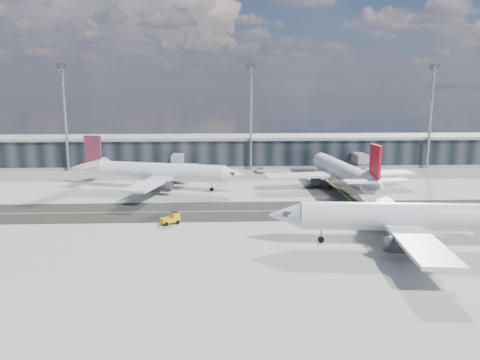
{
  "coord_description": "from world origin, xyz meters",
  "views": [
    {
      "loc": [
        -8.41,
        -80.14,
        22.77
      ],
      "look_at": [
        -4.65,
        8.61,
        5.0
      ],
      "focal_mm": 35.0,
      "sensor_mm": 36.0,
      "label": 1
    }
  ],
  "objects_px": {
    "airliner_near": "(412,217)",
    "airliner_redtail": "(343,172)",
    "service_van": "(260,170)",
    "airliner_af": "(159,172)",
    "baggage_tug": "(172,218)"
  },
  "relations": [
    {
      "from": "airliner_af",
      "to": "airliner_redtail",
      "type": "height_order",
      "value": "airliner_redtail"
    },
    {
      "from": "airliner_af",
      "to": "service_van",
      "type": "relative_size",
      "value": 7.85
    },
    {
      "from": "baggage_tug",
      "to": "service_van",
      "type": "relative_size",
      "value": 0.69
    },
    {
      "from": "service_van",
      "to": "baggage_tug",
      "type": "bearing_deg",
      "value": -106.35
    },
    {
      "from": "airliner_near",
      "to": "baggage_tug",
      "type": "height_order",
      "value": "airliner_near"
    },
    {
      "from": "airliner_af",
      "to": "service_van",
      "type": "height_order",
      "value": "airliner_af"
    },
    {
      "from": "airliner_af",
      "to": "airliner_near",
      "type": "xyz_separation_m",
      "value": [
        41.8,
        -39.97,
        0.2
      ]
    },
    {
      "from": "airliner_af",
      "to": "service_van",
      "type": "distance_m",
      "value": 31.68
    },
    {
      "from": "service_van",
      "to": "airliner_redtail",
      "type": "bearing_deg",
      "value": -46.92
    },
    {
      "from": "airliner_redtail",
      "to": "baggage_tug",
      "type": "relative_size",
      "value": 11.84
    },
    {
      "from": "airliner_near",
      "to": "service_van",
      "type": "height_order",
      "value": "airliner_near"
    },
    {
      "from": "airliner_near",
      "to": "airliner_redtail",
      "type": "bearing_deg",
      "value": 5.77
    },
    {
      "from": "airliner_af",
      "to": "airliner_redtail",
      "type": "bearing_deg",
      "value": 102.4
    },
    {
      "from": "airliner_redtail",
      "to": "airliner_near",
      "type": "bearing_deg",
      "value": -95.38
    },
    {
      "from": "airliner_redtail",
      "to": "service_van",
      "type": "xyz_separation_m",
      "value": [
        -16.72,
        21.64,
        -3.3
      ]
    }
  ]
}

